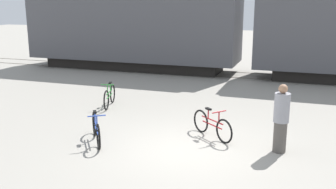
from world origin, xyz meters
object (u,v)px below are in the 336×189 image
object	(u,v)px
bicycle_green	(110,96)
bicycle_blue	(96,129)
person_in_grey	(281,119)
freight_train	(248,16)
bicycle_maroon	(212,125)

from	to	relation	value
bicycle_green	bicycle_blue	distance (m)	3.62
bicycle_green	person_in_grey	size ratio (longest dim) A/B	0.95
bicycle_blue	person_in_grey	distance (m)	4.72
freight_train	bicycle_green	world-z (taller)	freight_train
bicycle_green	bicycle_maroon	world-z (taller)	bicycle_green
bicycle_green	bicycle_maroon	size ratio (longest dim) A/B	1.22
bicycle_blue	person_in_grey	bearing A→B (deg)	10.96
bicycle_green	bicycle_maroon	xyz separation A→B (m)	(4.15, -2.00, -0.01)
bicycle_green	freight_train	bearing A→B (deg)	63.38
bicycle_blue	person_in_grey	world-z (taller)	person_in_grey
person_in_grey	freight_train	bearing A→B (deg)	105.29
bicycle_maroon	person_in_grey	size ratio (longest dim) A/B	0.78
person_in_grey	bicycle_green	bearing A→B (deg)	159.91
freight_train	bicycle_maroon	world-z (taller)	freight_train
freight_train	person_in_grey	world-z (taller)	freight_train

